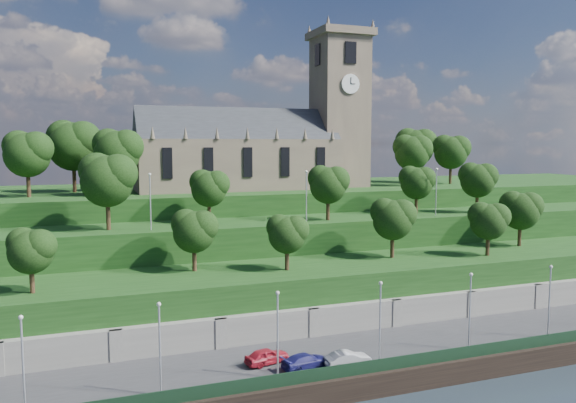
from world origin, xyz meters
name	(u,v)px	position (x,y,z in m)	size (l,w,h in m)	color
ground	(412,391)	(0.00, 0.00, 0.00)	(320.00, 320.00, 0.00)	black
promenade	(380,357)	(0.00, 6.00, 1.00)	(160.00, 12.00, 2.00)	#2D2D30
quay_wall	(413,380)	(0.00, -0.05, 1.10)	(160.00, 0.50, 2.20)	black
fence	(409,361)	(0.00, 0.60, 2.60)	(160.00, 0.10, 1.20)	black
retaining_wall	(353,324)	(0.00, 11.97, 2.50)	(160.00, 2.10, 5.00)	slate
embankment_lower	(331,297)	(0.00, 18.00, 4.00)	(160.00, 12.00, 8.00)	#153812
embankment_upper	(298,262)	(0.00, 29.00, 6.00)	(160.00, 10.00, 12.00)	#153812
hilltop	(255,230)	(0.00, 50.00, 7.50)	(160.00, 32.00, 15.00)	#153812
church	(266,142)	(0.79, 45.98, 22.52)	(38.60, 12.35, 27.60)	brown
trees_lower	(364,222)	(4.51, 18.30, 12.83)	(67.35, 8.91, 7.74)	#312013
trees_upper	(290,180)	(-1.51, 28.09, 17.41)	(58.86, 7.86, 9.26)	#312013
trees_hilltop	(259,148)	(-0.74, 44.99, 21.64)	(76.62, 16.59, 10.85)	#312013
lamp_posts_promenade	(380,316)	(-2.00, 2.50, 6.48)	(60.36, 0.36, 7.75)	#B2B2B7
lamp_posts_upper	(306,192)	(0.00, 26.00, 16.02)	(40.36, 0.36, 6.85)	#B2B2B7
car_left	(267,356)	(-11.91, 5.86, 2.72)	(1.70, 4.23, 1.44)	#AD1C2D
car_middle	(348,359)	(-5.17, 2.62, 2.72)	(1.52, 4.35, 1.43)	#A2A1A6
car_right	(306,361)	(-8.93, 3.65, 2.67)	(1.89, 4.65, 1.35)	navy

